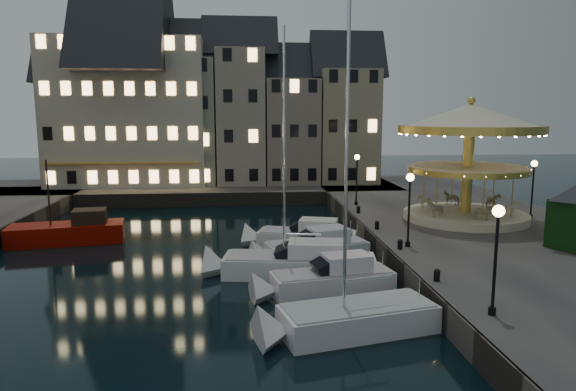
{
  "coord_description": "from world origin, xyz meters",
  "views": [
    {
      "loc": [
        -1.96,
        -26.51,
        8.73
      ],
      "look_at": [
        1.0,
        8.0,
        3.2
      ],
      "focal_mm": 32.0,
      "sensor_mm": 36.0,
      "label": 1
    }
  ],
  "objects": [
    {
      "name": "bollard_a",
      "position": [
        6.6,
        -5.0,
        1.6
      ],
      "size": [
        0.3,
        0.3,
        0.57
      ],
      "color": "black",
      "rests_on": "quay_east"
    },
    {
      "name": "townhouse_nb",
      "position": [
        -14.05,
        30.0,
        8.28
      ],
      "size": [
        6.16,
        8.0,
        13.8
      ],
      "color": "slate",
      "rests_on": "quay_north"
    },
    {
      "name": "hotel_corner",
      "position": [
        -14.0,
        30.0,
        9.78
      ],
      "size": [
        17.6,
        9.0,
        16.8
      ],
      "color": "beige",
      "rests_on": "quay_north"
    },
    {
      "name": "motorboat_b",
      "position": [
        1.85,
        -2.8,
        0.64
      ],
      "size": [
        7.04,
        3.09,
        2.15
      ],
      "color": "silver",
      "rests_on": "ground"
    },
    {
      "name": "quay_north",
      "position": [
        -8.0,
        28.0,
        0.65
      ],
      "size": [
        44.0,
        12.0,
        1.3
      ],
      "primitive_type": "cube",
      "color": "#474442",
      "rests_on": "ground"
    },
    {
      "name": "red_fishing_boat",
      "position": [
        -13.92,
        8.87,
        0.7
      ],
      "size": [
        7.72,
        3.79,
        5.92
      ],
      "color": "#740800",
      "rests_on": "ground"
    },
    {
      "name": "townhouse_na",
      "position": [
        -19.5,
        30.0,
        7.78
      ],
      "size": [
        5.5,
        8.0,
        12.8
      ],
      "color": "gray",
      "rests_on": "quay_north"
    },
    {
      "name": "townhouse_nf",
      "position": [
        9.25,
        30.0,
        8.28
      ],
      "size": [
        6.82,
        8.0,
        13.8
      ],
      "color": "gray",
      "rests_on": "quay_north"
    },
    {
      "name": "townhouse_ne",
      "position": [
        3.2,
        30.0,
        7.78
      ],
      "size": [
        6.16,
        8.0,
        12.8
      ],
      "color": "gray",
      "rests_on": "quay_north"
    },
    {
      "name": "townhouse_nd",
      "position": [
        -2.25,
        30.0,
        9.28
      ],
      "size": [
        5.5,
        8.0,
        15.8
      ],
      "color": "gray",
      "rests_on": "quay_north"
    },
    {
      "name": "bollard_b",
      "position": [
        6.6,
        0.5,
        1.6
      ],
      "size": [
        0.3,
        0.3,
        0.57
      ],
      "color": "black",
      "rests_on": "quay_east"
    },
    {
      "name": "streetlamp_c",
      "position": [
        7.2,
        14.5,
        4.02
      ],
      "size": [
        0.44,
        0.44,
        4.17
      ],
      "color": "black",
      "rests_on": "quay_east"
    },
    {
      "name": "motorboat_d",
      "position": [
        1.93,
        3.11,
        0.64
      ],
      "size": [
        7.13,
        3.83,
        2.15
      ],
      "color": "silver",
      "rests_on": "ground"
    },
    {
      "name": "bollard_c",
      "position": [
        6.6,
        5.5,
        1.6
      ],
      "size": [
        0.3,
        0.3,
        0.57
      ],
      "color": "black",
      "rests_on": "quay_east"
    },
    {
      "name": "streetlamp_d",
      "position": [
        18.5,
        8.0,
        4.02
      ],
      "size": [
        0.44,
        0.44,
        4.17
      ],
      "color": "black",
      "rests_on": "quay_east"
    },
    {
      "name": "streetlamp_b",
      "position": [
        7.2,
        1.0,
        4.02
      ],
      "size": [
        0.44,
        0.44,
        4.17
      ],
      "color": "black",
      "rests_on": "quay_east"
    },
    {
      "name": "quaywall_e",
      "position": [
        6.0,
        6.0,
        0.65
      ],
      "size": [
        0.15,
        44.0,
        1.3
      ],
      "primitive_type": "cube",
      "color": "#47423A",
      "rests_on": "ground"
    },
    {
      "name": "quaywall_n",
      "position": [
        -6.0,
        22.0,
        0.65
      ],
      "size": [
        48.0,
        0.15,
        1.3
      ],
      "primitive_type": "cube",
      "color": "#47423A",
      "rests_on": "ground"
    },
    {
      "name": "townhouse_nc",
      "position": [
        -8.0,
        30.0,
        8.78
      ],
      "size": [
        6.82,
        8.0,
        14.8
      ],
      "color": "gray",
      "rests_on": "quay_north"
    },
    {
      "name": "bollard_d",
      "position": [
        6.6,
        11.0,
        1.6
      ],
      "size": [
        0.3,
        0.3,
        0.57
      ],
      "color": "black",
      "rests_on": "quay_east"
    },
    {
      "name": "quay_east",
      "position": [
        14.0,
        6.0,
        0.65
      ],
      "size": [
        16.0,
        56.0,
        1.3
      ],
      "primitive_type": "cube",
      "color": "#474442",
      "rests_on": "ground"
    },
    {
      "name": "ground",
      "position": [
        0.0,
        0.0,
        0.0
      ],
      "size": [
        160.0,
        160.0,
        0.0
      ],
      "primitive_type": "plane",
      "color": "black",
      "rests_on": "ground"
    },
    {
      "name": "streetlamp_a",
      "position": [
        7.2,
        -9.0,
        4.02
      ],
      "size": [
        0.44,
        0.44,
        4.17
      ],
      "color": "black",
      "rests_on": "quay_east"
    },
    {
      "name": "carousel",
      "position": [
        13.65,
        8.02,
        6.96
      ],
      "size": [
        9.83,
        9.83,
        8.6
      ],
      "color": "beige",
      "rests_on": "quay_east"
    },
    {
      "name": "motorboat_e",
      "position": [
        1.68,
        6.19,
        0.64
      ],
      "size": [
        7.41,
        3.94,
        2.15
      ],
      "color": "silver",
      "rests_on": "ground"
    },
    {
      "name": "motorboat_c",
      "position": [
        0.55,
        0.26,
        0.68
      ],
      "size": [
        9.3,
        3.67,
        12.3
      ],
      "color": "silver",
      "rests_on": "ground"
    },
    {
      "name": "motorboat_a",
      "position": [
        1.97,
        -7.34,
        0.54
      ],
      "size": [
        7.41,
        3.91,
        12.25
      ],
      "color": "silver",
      "rests_on": "ground"
    }
  ]
}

